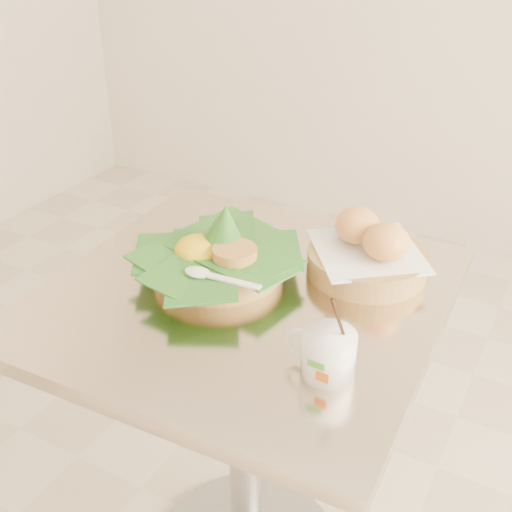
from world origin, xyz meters
The scene contains 4 objects.
cafe_table centered at (0.12, -0.03, 0.53)m, with size 0.73×0.73×0.75m.
rice_basket centered at (0.04, 0.00, 0.79)m, with size 0.31×0.31×0.16m.
bread_basket centered at (0.29, 0.14, 0.79)m, with size 0.27×0.27×0.12m.
coffee_mug centered at (0.34, -0.17, 0.79)m, with size 0.11×0.08×0.14m.
Camera 1 is at (0.61, -0.89, 1.38)m, focal length 45.00 mm.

